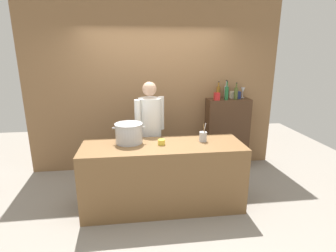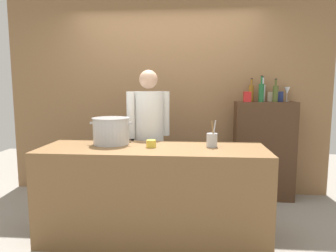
% 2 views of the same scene
% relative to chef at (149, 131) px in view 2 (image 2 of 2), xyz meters
% --- Properties ---
extents(ground_plane, '(8.00, 8.00, 0.00)m').
position_rel_chef_xyz_m(ground_plane, '(0.13, -0.62, -0.96)').
color(ground_plane, gray).
extents(brick_back_panel, '(4.40, 0.10, 3.00)m').
position_rel_chef_xyz_m(brick_back_panel, '(0.13, 0.78, 0.54)').
color(brick_back_panel, olive).
rests_on(brick_back_panel, ground_plane).
extents(prep_counter, '(2.14, 0.70, 0.90)m').
position_rel_chef_xyz_m(prep_counter, '(0.13, -0.62, -0.51)').
color(prep_counter, brown).
rests_on(prep_counter, ground_plane).
extents(bar_cabinet, '(0.76, 0.32, 1.28)m').
position_rel_chef_xyz_m(bar_cabinet, '(1.43, 0.57, -0.32)').
color(bar_cabinet, '#472D1C').
rests_on(bar_cabinet, ground_plane).
extents(chef, '(0.46, 0.41, 1.66)m').
position_rel_chef_xyz_m(chef, '(0.00, 0.00, 0.00)').
color(chef, black).
rests_on(chef, ground_plane).
extents(stockpot_large, '(0.43, 0.37, 0.27)m').
position_rel_chef_xyz_m(stockpot_large, '(-0.31, -0.48, 0.07)').
color(stockpot_large, '#B7BABF').
rests_on(stockpot_large, prep_counter).
extents(utensil_crock, '(0.10, 0.10, 0.25)m').
position_rel_chef_xyz_m(utensil_crock, '(0.69, -0.54, 0.00)').
color(utensil_crock, '#B7BABF').
rests_on(utensil_crock, prep_counter).
extents(butter_jar, '(0.10, 0.10, 0.07)m').
position_rel_chef_xyz_m(butter_jar, '(0.11, -0.61, -0.03)').
color(butter_jar, yellow).
rests_on(butter_jar, prep_counter).
extents(wine_bottle_clear, '(0.07, 0.07, 0.32)m').
position_rel_chef_xyz_m(wine_bottle_clear, '(1.41, 0.67, 0.43)').
color(wine_bottle_clear, silver).
rests_on(wine_bottle_clear, bar_cabinet).
extents(wine_bottle_amber, '(0.07, 0.07, 0.30)m').
position_rel_chef_xyz_m(wine_bottle_amber, '(1.26, 0.64, 0.43)').
color(wine_bottle_amber, '#8C5919').
rests_on(wine_bottle_amber, bar_cabinet).
extents(wine_bottle_green, '(0.07, 0.07, 0.33)m').
position_rel_chef_xyz_m(wine_bottle_green, '(1.35, 0.47, 0.44)').
color(wine_bottle_green, '#1E592D').
rests_on(wine_bottle_green, bar_cabinet).
extents(wine_bottle_olive, '(0.07, 0.07, 0.29)m').
position_rel_chef_xyz_m(wine_bottle_olive, '(1.53, 0.50, 0.43)').
color(wine_bottle_olive, '#475123').
rests_on(wine_bottle_olive, bar_cabinet).
extents(wine_glass_wide, '(0.07, 0.07, 0.19)m').
position_rel_chef_xyz_m(wine_glass_wide, '(1.72, 0.65, 0.45)').
color(wine_glass_wide, silver).
rests_on(wine_glass_wide, bar_cabinet).
extents(spice_tin_red, '(0.09, 0.09, 0.13)m').
position_rel_chef_xyz_m(spice_tin_red, '(1.18, 0.46, 0.38)').
color(spice_tin_red, red).
rests_on(spice_tin_red, bar_cabinet).
extents(spice_tin_cream, '(0.08, 0.08, 0.12)m').
position_rel_chef_xyz_m(spice_tin_cream, '(1.51, 0.62, 0.38)').
color(spice_tin_cream, beige).
rests_on(spice_tin_cream, bar_cabinet).
extents(spice_tin_navy, '(0.08, 0.08, 0.13)m').
position_rel_chef_xyz_m(spice_tin_navy, '(1.60, 0.57, 0.38)').
color(spice_tin_navy, navy).
rests_on(spice_tin_navy, bar_cabinet).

